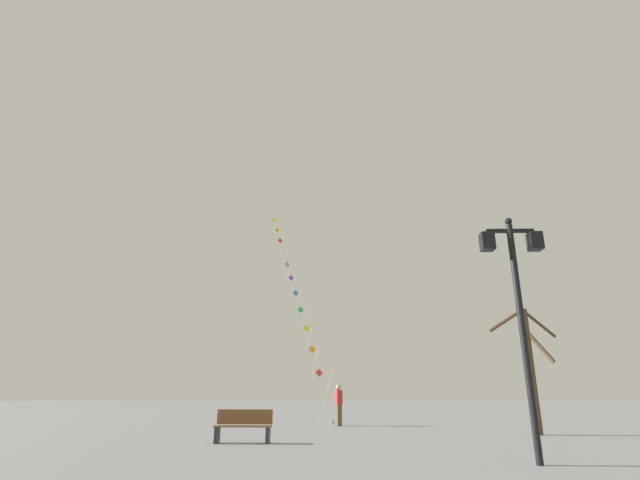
% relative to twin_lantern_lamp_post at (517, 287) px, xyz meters
% --- Properties ---
extents(ground_plane, '(160.00, 160.00, 0.00)m').
position_rel_twin_lantern_lamp_post_xyz_m(ground_plane, '(-2.51, 11.04, -3.51)').
color(ground_plane, gray).
extents(twin_lantern_lamp_post, '(1.33, 0.28, 5.09)m').
position_rel_twin_lantern_lamp_post_xyz_m(twin_lantern_lamp_post, '(0.00, 0.00, 0.00)').
color(twin_lantern_lamp_post, black).
rests_on(twin_lantern_lamp_post, ground_plane).
extents(kite_train, '(5.02, 14.34, 15.37)m').
position_rel_twin_lantern_lamp_post_xyz_m(kite_train, '(-6.48, 20.35, 4.51)').
color(kite_train, brown).
rests_on(kite_train, ground_plane).
extents(kite_flyer, '(0.35, 0.63, 1.71)m').
position_rel_twin_lantern_lamp_post_xyz_m(kite_flyer, '(-3.73, 11.89, -2.60)').
color(kite_flyer, brown).
rests_on(kite_flyer, ground_plane).
extents(bare_tree, '(2.27, 1.19, 4.29)m').
position_rel_twin_lantern_lamp_post_xyz_m(bare_tree, '(2.92, 7.23, -1.20)').
color(bare_tree, '#4C3826').
rests_on(bare_tree, ground_plane).
extents(park_bench, '(1.62, 0.50, 0.89)m').
position_rel_twin_lantern_lamp_post_xyz_m(park_bench, '(-6.51, 4.19, -3.06)').
color(park_bench, brown).
rests_on(park_bench, ground_plane).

